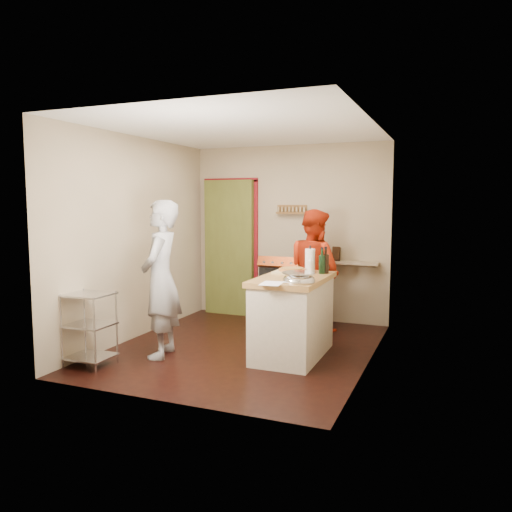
# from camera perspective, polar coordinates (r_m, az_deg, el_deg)

# --- Properties ---
(floor) EXTENTS (3.50, 3.50, 0.00)m
(floor) POSITION_cam_1_polar(r_m,az_deg,el_deg) (6.14, -1.50, -10.49)
(floor) COLOR black
(floor) RESTS_ON ground
(back_wall) EXTENTS (3.00, 0.44, 2.60)m
(back_wall) POSITION_cam_1_polar(r_m,az_deg,el_deg) (7.80, -0.62, 1.54)
(back_wall) COLOR tan
(back_wall) RESTS_ON ground
(left_wall) EXTENTS (0.04, 3.50, 2.60)m
(left_wall) POSITION_cam_1_polar(r_m,az_deg,el_deg) (6.64, -13.50, 2.03)
(left_wall) COLOR tan
(left_wall) RESTS_ON ground
(right_wall) EXTENTS (0.04, 3.50, 2.60)m
(right_wall) POSITION_cam_1_polar(r_m,az_deg,el_deg) (5.48, 13.01, 1.20)
(right_wall) COLOR tan
(right_wall) RESTS_ON ground
(ceiling) EXTENTS (3.00, 3.50, 0.02)m
(ceiling) POSITION_cam_1_polar(r_m,az_deg,el_deg) (5.94, -1.58, 14.40)
(ceiling) COLOR white
(ceiling) RESTS_ON back_wall
(stove) EXTENTS (0.60, 0.63, 1.00)m
(stove) POSITION_cam_1_polar(r_m,az_deg,el_deg) (7.31, 3.30, -4.17)
(stove) COLOR black
(stove) RESTS_ON ground
(wire_shelving) EXTENTS (0.48, 0.40, 0.80)m
(wire_shelving) POSITION_cam_1_polar(r_m,az_deg,el_deg) (5.70, -18.53, -7.55)
(wire_shelving) COLOR silver
(wire_shelving) RESTS_ON ground
(island) EXTENTS (0.72, 1.33, 1.23)m
(island) POSITION_cam_1_polar(r_m,az_deg,el_deg) (5.74, 4.27, -6.66)
(island) COLOR beige
(island) RESTS_ON ground
(person_stripe) EXTENTS (0.58, 0.74, 1.78)m
(person_stripe) POSITION_cam_1_polar(r_m,az_deg,el_deg) (5.75, -10.83, -2.61)
(person_stripe) COLOR silver
(person_stripe) RESTS_ON ground
(person_red) EXTENTS (1.03, 0.98, 1.67)m
(person_red) POSITION_cam_1_polar(r_m,az_deg,el_deg) (6.89, 6.66, -1.60)
(person_red) COLOR #B3260B
(person_red) RESTS_ON ground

